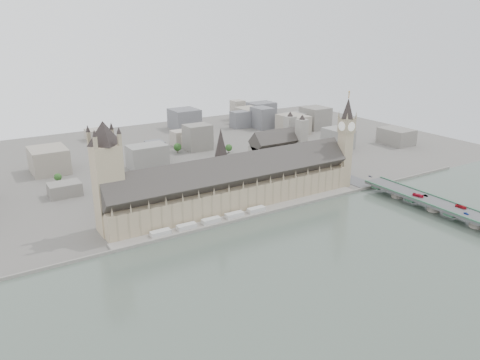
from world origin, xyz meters
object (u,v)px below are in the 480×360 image
palace_of_westminster (233,185)px  westminster_abbey (278,151)px  elizabeth_tower (346,136)px  red_bus_north (418,195)px  car_blue (466,213)px  victoria_tower (107,173)px  car_approach (370,176)px  red_bus_south (461,207)px  car_silver (426,195)px  westminster_bridge (428,204)px

palace_of_westminster → westminster_abbey: bearing=34.2°
elizabeth_tower → red_bus_north: elizabeth_tower is taller
westminster_abbey → red_bus_north: bearing=-74.5°
red_bus_north → car_blue: size_ratio=2.25×
palace_of_westminster → car_blue: 219.06m
victoria_tower → red_bus_north: 302.34m
car_blue → car_approach: car_blue is taller
car_approach → victoria_tower: bearing=166.3°
palace_of_westminster → red_bus_north: bearing=-31.5°
red_bus_north → red_bus_south: size_ratio=1.05×
car_blue → car_silver: size_ratio=1.02×
westminster_bridge → red_bus_north: size_ratio=30.01×
red_bus_south → car_approach: size_ratio=2.17×
car_approach → westminster_abbey: bearing=110.9°
elizabeth_tower → red_bus_north: bearing=-76.4°
westminster_bridge → car_approach: bearing=87.6°
car_blue → elizabeth_tower: bearing=101.7°
palace_of_westminster → car_silver: (166.56, -100.47, -11.68)m
elizabeth_tower → westminster_abbey: elizabeth_tower is taller
red_bus_south → elizabeth_tower: bearing=98.9°
victoria_tower → westminster_abbey: (232.92, 69.00, -30.12)m
westminster_bridge → car_silver: bearing=55.9°
palace_of_westminster → victoria_tower: 126.41m
victoria_tower → car_blue: size_ratio=20.80×
westminster_abbey → car_approach: (54.38, -102.65, -14.14)m
victoria_tower → westminster_bridge: size_ratio=0.31×
red_bus_north → car_silver: 8.51m
victoria_tower → car_silver: (288.56, -106.77, -44.18)m
red_bus_south → car_silver: size_ratio=2.19×
westminster_abbey → red_bus_south: 221.82m
westminster_abbey → red_bus_south: size_ratio=6.58×
car_blue → car_silver: car_blue is taller
red_bus_south → car_blue: bearing=-132.6°
elizabeth_tower → car_blue: 148.10m
car_blue → car_silver: (7.91, 50.15, -0.04)m
car_blue → westminster_bridge: bearing=88.8°
westminster_abbey → car_silver: (55.63, -175.77, -14.06)m
westminster_abbey → red_bus_north: westminster_abbey is taller
car_silver → elizabeth_tower: bearing=96.7°
elizabeth_tower → victoria_tower: 260.64m
red_bus_north → car_silver: bearing=-35.9°
car_silver → car_approach: 73.13m
palace_of_westminster → car_approach: palace_of_westminster is taller
car_approach → westminster_bridge: bearing=-99.4°
car_approach → red_bus_south: bearing=-95.6°
car_silver → car_blue: bearing=-110.1°
elizabeth_tower → red_bus_south: 138.44m
car_silver → car_approach: (-1.25, 73.12, -0.09)m
car_blue → car_approach: (6.66, 123.26, -0.13)m
elizabeth_tower → westminster_bridge: bearing=-75.9°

